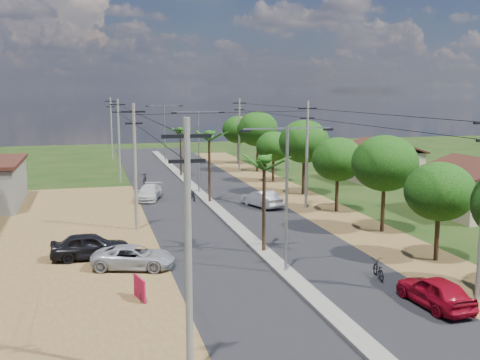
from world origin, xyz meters
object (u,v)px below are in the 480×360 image
at_px(car_silver_mid, 262,199).
at_px(roadside_sign, 140,289).
at_px(car_white_far, 149,193).
at_px(moto_rider_east, 378,270).
at_px(car_parked_dark, 90,246).
at_px(car_parked_silver, 134,258).
at_px(car_red_near, 435,292).

relative_size(car_silver_mid, roadside_sign, 3.25).
relative_size(car_white_far, moto_rider_east, 2.54).
distance_m(car_white_far, car_parked_dark, 18.17).
height_order(car_silver_mid, car_parked_dark, car_parked_dark).
distance_m(car_parked_silver, roadside_sign, 4.90).
relative_size(car_red_near, car_white_far, 0.92).
bearing_deg(car_parked_silver, roadside_sign, -164.04).
bearing_deg(roadside_sign, car_silver_mid, 42.62).
distance_m(car_parked_silver, car_parked_dark, 3.44).
height_order(car_red_near, car_white_far, car_red_near).
xyz_separation_m(car_white_far, car_parked_dark, (-5.23, -17.40, 0.11)).
bearing_deg(moto_rider_east, roadside_sign, 11.90).
relative_size(car_silver_mid, car_white_far, 0.94).
bearing_deg(car_parked_dark, car_silver_mid, -50.36).
height_order(car_parked_silver, car_parked_dark, car_parked_dark).
height_order(car_red_near, moto_rider_east, car_red_near).
bearing_deg(car_parked_dark, car_red_near, -127.64).
relative_size(car_silver_mid, moto_rider_east, 2.39).
bearing_deg(roadside_sign, car_parked_dark, 91.36).
bearing_deg(moto_rider_east, car_red_near, 110.14).
distance_m(car_silver_mid, moto_rider_east, 19.27).
relative_size(moto_rider_east, roadside_sign, 1.36).
relative_size(car_red_near, car_parked_silver, 0.92).
distance_m(moto_rider_east, roadside_sign, 12.44).
bearing_deg(car_parked_silver, car_red_near, -108.55).
xyz_separation_m(car_red_near, car_silver_mid, (-1.06, 23.49, -0.01)).
bearing_deg(car_parked_dark, roadside_sign, -163.13).
distance_m(car_parked_silver, moto_rider_east, 13.33).
bearing_deg(moto_rider_east, car_white_far, -56.67).
relative_size(car_parked_dark, roadside_sign, 3.40).
height_order(car_red_near, roadside_sign, car_red_near).
relative_size(car_red_near, moto_rider_east, 2.34).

